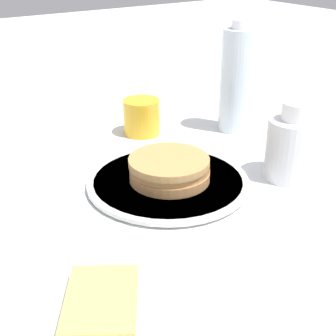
{
  "coord_description": "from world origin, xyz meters",
  "views": [
    {
      "loc": [
        -0.56,
        0.39,
        0.38
      ],
      "look_at": [
        0.02,
        -0.01,
        0.03
      ],
      "focal_mm": 50.0,
      "sensor_mm": 36.0,
      "label": 1
    }
  ],
  "objects_px": {
    "cream_jug": "(292,146)",
    "water_bottle_near": "(236,80)",
    "juice_glass": "(142,117)",
    "pancake_stack": "(169,169)",
    "plate": "(168,182)"
  },
  "relations": [
    {
      "from": "pancake_stack",
      "to": "water_bottle_near",
      "type": "distance_m",
      "value": 0.31
    },
    {
      "from": "juice_glass",
      "to": "water_bottle_near",
      "type": "height_order",
      "value": "water_bottle_near"
    },
    {
      "from": "pancake_stack",
      "to": "juice_glass",
      "type": "relative_size",
      "value": 1.78
    },
    {
      "from": "cream_jug",
      "to": "water_bottle_near",
      "type": "xyz_separation_m",
      "value": [
        0.23,
        -0.07,
        0.05
      ]
    },
    {
      "from": "pancake_stack",
      "to": "juice_glass",
      "type": "xyz_separation_m",
      "value": [
        0.23,
        -0.08,
        0.01
      ]
    },
    {
      "from": "juice_glass",
      "to": "water_bottle_near",
      "type": "relative_size",
      "value": 0.33
    },
    {
      "from": "plate",
      "to": "cream_jug",
      "type": "distance_m",
      "value": 0.22
    },
    {
      "from": "juice_glass",
      "to": "cream_jug",
      "type": "relative_size",
      "value": 0.57
    },
    {
      "from": "plate",
      "to": "cream_jug",
      "type": "relative_size",
      "value": 2.01
    },
    {
      "from": "pancake_stack",
      "to": "cream_jug",
      "type": "bearing_deg",
      "value": -115.45
    },
    {
      "from": "pancake_stack",
      "to": "cream_jug",
      "type": "height_order",
      "value": "cream_jug"
    },
    {
      "from": "cream_jug",
      "to": "pancake_stack",
      "type": "bearing_deg",
      "value": 64.55
    },
    {
      "from": "juice_glass",
      "to": "water_bottle_near",
      "type": "xyz_separation_m",
      "value": [
        -0.09,
        -0.18,
        0.07
      ]
    },
    {
      "from": "plate",
      "to": "pancake_stack",
      "type": "bearing_deg",
      "value": -140.67
    },
    {
      "from": "water_bottle_near",
      "to": "plate",
      "type": "bearing_deg",
      "value": 116.7
    }
  ]
}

